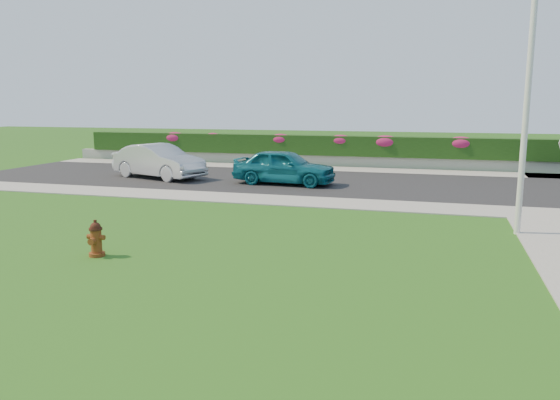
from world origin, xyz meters
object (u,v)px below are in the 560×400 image
(sedan_teal, at_px, (284,167))
(fire_hydrant, at_px, (96,239))
(utility_pole, at_px, (526,109))
(sedan_silver, at_px, (159,161))

(sedan_teal, bearing_deg, fire_hydrant, 178.78)
(fire_hydrant, bearing_deg, utility_pole, 26.47)
(fire_hydrant, bearing_deg, sedan_silver, 111.16)
(fire_hydrant, distance_m, sedan_teal, 12.02)
(sedan_teal, height_order, utility_pole, utility_pole)
(fire_hydrant, height_order, utility_pole, utility_pole)
(fire_hydrant, relative_size, sedan_silver, 0.18)
(fire_hydrant, height_order, sedan_teal, sedan_teal)
(fire_hydrant, bearing_deg, sedan_teal, 83.41)
(fire_hydrant, xyz_separation_m, sedan_silver, (-5.03, 12.21, 0.42))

